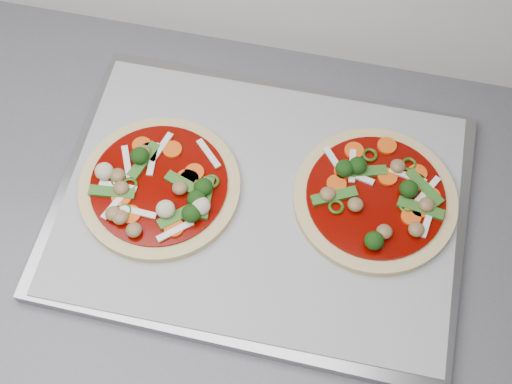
# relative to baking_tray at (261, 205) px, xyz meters

# --- Properties ---
(base_cabinet) EXTENTS (3.60, 0.60, 0.86)m
(base_cabinet) POSITION_rel_baking_tray_xyz_m (0.21, -0.04, -0.48)
(base_cabinet) COLOR silver
(base_cabinet) RESTS_ON ground
(countertop) EXTENTS (3.60, 0.60, 0.04)m
(countertop) POSITION_rel_baking_tray_xyz_m (0.21, -0.04, -0.03)
(countertop) COLOR slate
(countertop) RESTS_ON base_cabinet
(baking_tray) EXTENTS (0.52, 0.39, 0.02)m
(baking_tray) POSITION_rel_baking_tray_xyz_m (0.00, 0.00, 0.00)
(baking_tray) COLOR gray
(baking_tray) RESTS_ON countertop
(parchment) EXTENTS (0.49, 0.36, 0.00)m
(parchment) POSITION_rel_baking_tray_xyz_m (0.00, 0.00, 0.01)
(parchment) COLOR #A4A3A9
(parchment) RESTS_ON baking_tray
(pizza_left) EXTENTS (0.26, 0.26, 0.03)m
(pizza_left) POSITION_rel_baking_tray_xyz_m (-0.13, -0.01, 0.02)
(pizza_left) COLOR tan
(pizza_left) RESTS_ON parchment
(pizza_right) EXTENTS (0.27, 0.27, 0.03)m
(pizza_right) POSITION_rel_baking_tray_xyz_m (0.14, 0.03, 0.02)
(pizza_right) COLOR tan
(pizza_right) RESTS_ON parchment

